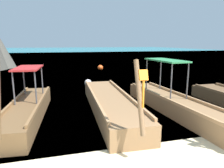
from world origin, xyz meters
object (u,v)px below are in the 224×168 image
longtail_boat_orange_ribbon (110,104)px  mooring_buoy_near (100,68)px  mooring_buoy_far (88,83)px  longtail_boat_violet_ribbon (176,104)px  longtail_boat_turquoise_ribbon (27,110)px

longtail_boat_orange_ribbon → mooring_buoy_near: (2.23, 12.53, -0.05)m
mooring_buoy_far → longtail_boat_violet_ribbon: bearing=-67.2°
longtail_boat_orange_ribbon → longtail_boat_violet_ribbon: 2.58m
longtail_boat_violet_ribbon → longtail_boat_orange_ribbon: bearing=159.9°
longtail_boat_turquoise_ribbon → longtail_boat_orange_ribbon: (3.10, 0.09, -0.03)m
mooring_buoy_near → mooring_buoy_far: (-2.35, -7.37, -0.05)m
longtail_boat_turquoise_ribbon → longtail_boat_violet_ribbon: (5.52, -0.80, 0.00)m
mooring_buoy_far → longtail_boat_orange_ribbon: bearing=-88.7°
mooring_buoy_near → mooring_buoy_far: 7.74m
longtail_boat_violet_ribbon → mooring_buoy_far: longtail_boat_violet_ribbon is taller
longtail_boat_orange_ribbon → longtail_boat_turquoise_ribbon: bearing=-178.3°
mooring_buoy_near → mooring_buoy_far: bearing=-107.7°
longtail_boat_orange_ribbon → mooring_buoy_far: (-0.12, 5.16, -0.11)m
longtail_boat_turquoise_ribbon → mooring_buoy_near: size_ratio=10.27×
longtail_boat_orange_ribbon → mooring_buoy_near: bearing=79.9°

